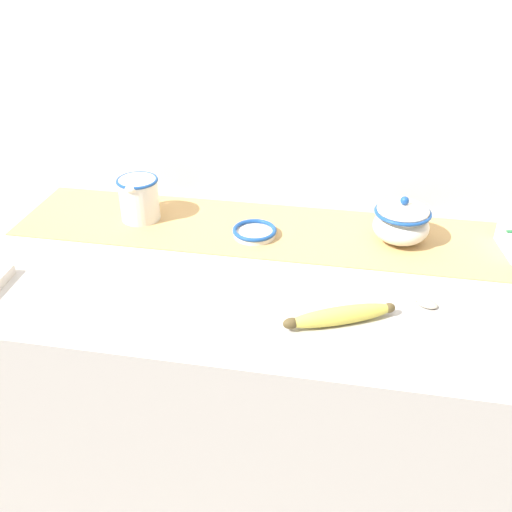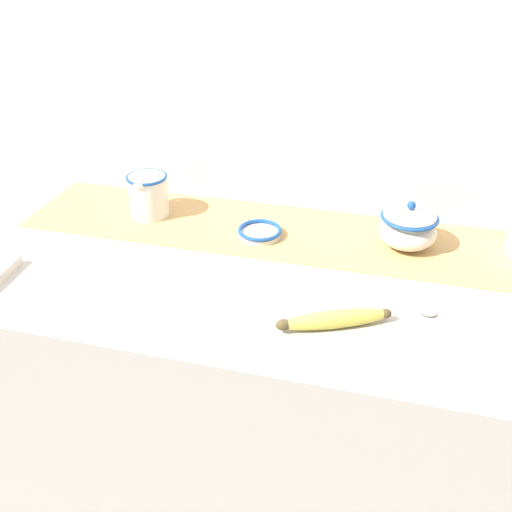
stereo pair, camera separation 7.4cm
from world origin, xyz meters
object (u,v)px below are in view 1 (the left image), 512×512
Objects in this scene: sugar_bowl at (401,222)px; spoon at (421,302)px; banana at (340,316)px; small_dish at (255,232)px; cream_pitcher at (139,197)px.

sugar_bowl reaches higher than spoon.
banana is at bearing -109.52° from sugar_bowl.
spoon is at bearing -28.85° from small_dish.
sugar_bowl reaches higher than small_dish.
cream_pitcher is 0.69× the size of spoon.
cream_pitcher is 0.31m from small_dish.
banana is 0.18m from spoon.
cream_pitcher is at bearing 179.87° from sugar_bowl.
banana is at bearing -33.19° from cream_pitcher.
sugar_bowl is at bearing 70.48° from banana.
sugar_bowl is 1.24× the size of small_dish.
spoon is (0.04, -0.25, -0.05)m from sugar_bowl.
banana reaches higher than small_dish.
cream_pitcher reaches higher than banana.
cream_pitcher is 0.62m from banana.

